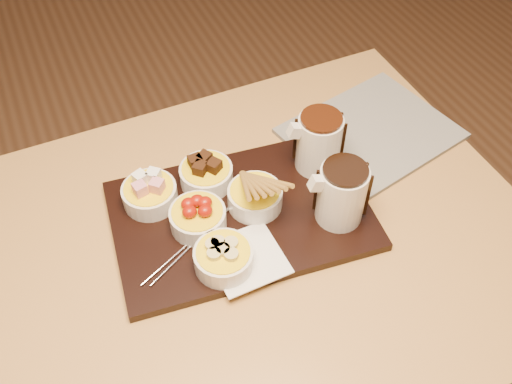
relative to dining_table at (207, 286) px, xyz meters
name	(u,v)px	position (x,y,z in m)	size (l,w,h in m)	color
dining_table	(207,286)	(0.00, 0.00, 0.00)	(1.20, 0.80, 0.75)	#B58443
serving_board	(241,215)	(0.09, 0.05, 0.11)	(0.46, 0.30, 0.02)	black
napkin	(247,258)	(0.06, -0.05, 0.12)	(0.12, 0.12, 0.00)	white
bowl_marshmallows	(150,195)	(-0.05, 0.14, 0.14)	(0.10, 0.10, 0.04)	silver
bowl_cake	(206,175)	(0.06, 0.14, 0.14)	(0.10, 0.10, 0.04)	silver
bowl_strawberries	(198,219)	(0.01, 0.05, 0.14)	(0.10, 0.10, 0.04)	silver
bowl_biscotti	(255,198)	(0.12, 0.06, 0.14)	(0.10, 0.10, 0.04)	silver
bowl_bananas	(224,258)	(0.02, -0.04, 0.14)	(0.10, 0.10, 0.04)	silver
pitcher_dark_chocolate	(342,194)	(0.25, -0.03, 0.17)	(0.08, 0.08, 0.12)	silver
pitcher_milk_chocolate	(319,143)	(0.28, 0.10, 0.17)	(0.08, 0.08, 0.12)	silver
fondue_skewers	(197,236)	(0.00, 0.03, 0.12)	(0.26, 0.03, 0.01)	silver
newspaper	(371,133)	(0.43, 0.14, 0.10)	(0.32, 0.26, 0.01)	beige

